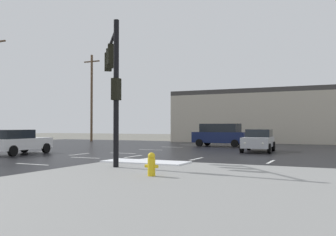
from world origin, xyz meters
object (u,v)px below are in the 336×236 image
(fire_hydrant, at_px, (151,164))
(suv_navy, at_px, (220,134))
(utility_pole_distant, at_px, (92,96))
(sedan_silver, at_px, (259,140))
(traffic_signal_mast, at_px, (113,71))
(sedan_white, at_px, (17,141))

(fire_hydrant, xyz_separation_m, suv_navy, (-4.04, 21.00, 0.55))
(fire_hydrant, relative_size, suv_navy, 0.16)
(suv_navy, distance_m, utility_pole_distant, 18.65)
(suv_navy, distance_m, sedan_silver, 7.02)
(traffic_signal_mast, distance_m, sedan_white, 10.50)
(utility_pole_distant, bearing_deg, suv_navy, -14.53)
(traffic_signal_mast, height_order, utility_pole_distant, utility_pole_distant)
(sedan_silver, bearing_deg, utility_pole_distant, -118.42)
(sedan_white, bearing_deg, traffic_signal_mast, -114.58)
(traffic_signal_mast, relative_size, utility_pole_distant, 0.58)
(utility_pole_distant, bearing_deg, sedan_silver, -24.30)
(utility_pole_distant, bearing_deg, fire_hydrant, -49.81)
(sedan_silver, xyz_separation_m, utility_pole_distant, (-22.03, 9.95, 4.61))
(traffic_signal_mast, xyz_separation_m, suv_navy, (-0.49, 18.01, -3.21))
(sedan_white, distance_m, utility_pole_distant, 21.68)
(sedan_silver, bearing_deg, fire_hydrant, -5.74)
(fire_hydrant, xyz_separation_m, utility_pole_distant, (-21.59, 25.55, 4.93))
(sedan_white, bearing_deg, sedan_silver, -60.48)
(traffic_signal_mast, height_order, suv_navy, traffic_signal_mast)
(fire_hydrant, distance_m, suv_navy, 21.40)
(sedan_silver, bearing_deg, sedan_white, -59.05)
(traffic_signal_mast, xyz_separation_m, fire_hydrant, (3.55, -2.99, -3.77))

